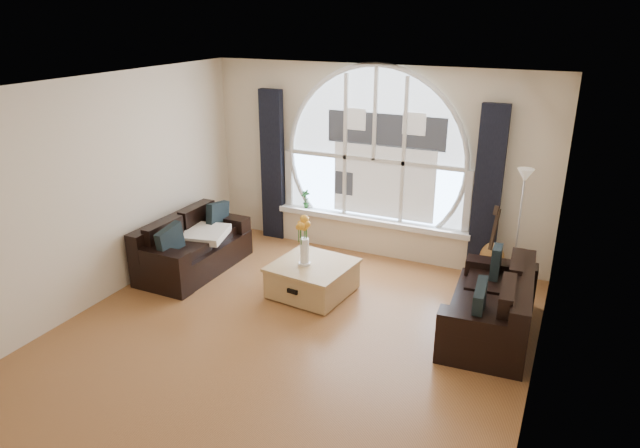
# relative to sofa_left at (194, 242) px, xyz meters

# --- Properties ---
(ground) EXTENTS (5.00, 5.50, 0.01)m
(ground) POSITION_rel_sofa_left_xyz_m (1.99, -1.08, -0.40)
(ground) COLOR brown
(ground) RESTS_ON ground
(ceiling) EXTENTS (5.00, 5.50, 0.01)m
(ceiling) POSITION_rel_sofa_left_xyz_m (1.99, -1.08, 2.30)
(ceiling) COLOR silver
(ceiling) RESTS_ON ground
(wall_back) EXTENTS (5.00, 0.01, 2.70)m
(wall_back) POSITION_rel_sofa_left_xyz_m (1.99, 1.67, 0.95)
(wall_back) COLOR beige
(wall_back) RESTS_ON ground
(wall_front) EXTENTS (5.00, 0.01, 2.70)m
(wall_front) POSITION_rel_sofa_left_xyz_m (1.99, -3.83, 0.95)
(wall_front) COLOR beige
(wall_front) RESTS_ON ground
(wall_left) EXTENTS (0.01, 5.50, 2.70)m
(wall_left) POSITION_rel_sofa_left_xyz_m (-0.51, -1.08, 0.95)
(wall_left) COLOR beige
(wall_left) RESTS_ON ground
(wall_right) EXTENTS (0.01, 5.50, 2.70)m
(wall_right) POSITION_rel_sofa_left_xyz_m (4.49, -1.08, 0.95)
(wall_right) COLOR beige
(wall_right) RESTS_ON ground
(attic_slope) EXTENTS (0.92, 5.50, 0.72)m
(attic_slope) POSITION_rel_sofa_left_xyz_m (4.19, -1.08, 1.95)
(attic_slope) COLOR silver
(attic_slope) RESTS_ON ground
(arched_window) EXTENTS (2.60, 0.06, 2.15)m
(arched_window) POSITION_rel_sofa_left_xyz_m (1.99, 1.64, 1.23)
(arched_window) COLOR silver
(arched_window) RESTS_ON wall_back
(window_sill) EXTENTS (2.90, 0.22, 0.08)m
(window_sill) POSITION_rel_sofa_left_xyz_m (1.99, 1.57, 0.11)
(window_sill) COLOR white
(window_sill) RESTS_ON wall_back
(window_frame) EXTENTS (2.76, 0.08, 2.15)m
(window_frame) POSITION_rel_sofa_left_xyz_m (1.99, 1.61, 1.23)
(window_frame) COLOR white
(window_frame) RESTS_ON wall_back
(neighbor_house) EXTENTS (1.70, 0.02, 1.50)m
(neighbor_house) POSITION_rel_sofa_left_xyz_m (2.14, 1.62, 1.10)
(neighbor_house) COLOR silver
(neighbor_house) RESTS_ON wall_back
(curtain_left) EXTENTS (0.35, 0.12, 2.30)m
(curtain_left) POSITION_rel_sofa_left_xyz_m (0.39, 1.55, 0.75)
(curtain_left) COLOR black
(curtain_left) RESTS_ON ground
(curtain_right) EXTENTS (0.35, 0.12, 2.30)m
(curtain_right) POSITION_rel_sofa_left_xyz_m (3.59, 1.55, 0.75)
(curtain_right) COLOR black
(curtain_right) RESTS_ON ground
(sofa_left) EXTENTS (0.85, 1.66, 0.73)m
(sofa_left) POSITION_rel_sofa_left_xyz_m (0.00, 0.00, 0.00)
(sofa_left) COLOR black
(sofa_left) RESTS_ON ground
(sofa_right) EXTENTS (0.93, 1.70, 0.73)m
(sofa_right) POSITION_rel_sofa_left_xyz_m (3.96, 0.02, 0.00)
(sofa_right) COLOR black
(sofa_right) RESTS_ON ground
(coffee_chest) EXTENTS (1.02, 1.02, 0.45)m
(coffee_chest) POSITION_rel_sofa_left_xyz_m (1.79, 0.03, -0.17)
(coffee_chest) COLOR tan
(coffee_chest) RESTS_ON ground
(throw_blanket) EXTENTS (0.65, 0.65, 0.10)m
(throw_blanket) POSITION_rel_sofa_left_xyz_m (0.11, 0.14, 0.10)
(throw_blanket) COLOR silver
(throw_blanket) RESTS_ON sofa_left
(vase_flowers) EXTENTS (0.24, 0.24, 0.70)m
(vase_flowers) POSITION_rel_sofa_left_xyz_m (1.71, -0.03, 0.40)
(vase_flowers) COLOR white
(vase_flowers) RESTS_ON coffee_chest
(floor_lamp) EXTENTS (0.24, 0.24, 1.60)m
(floor_lamp) POSITION_rel_sofa_left_xyz_m (4.05, 1.22, 0.40)
(floor_lamp) COLOR #B2B2B2
(floor_lamp) RESTS_ON ground
(guitar) EXTENTS (0.43, 0.36, 1.06)m
(guitar) POSITION_rel_sofa_left_xyz_m (3.75, 1.42, 0.13)
(guitar) COLOR brown
(guitar) RESTS_ON ground
(potted_plant) EXTENTS (0.16, 0.13, 0.28)m
(potted_plant) POSITION_rel_sofa_left_xyz_m (0.94, 1.57, 0.29)
(potted_plant) COLOR #1E6023
(potted_plant) RESTS_ON window_sill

